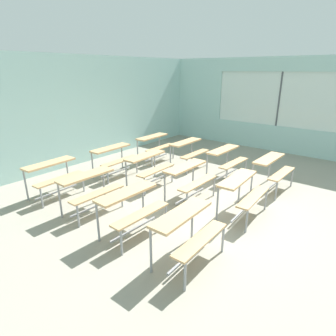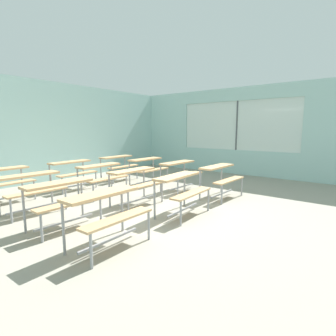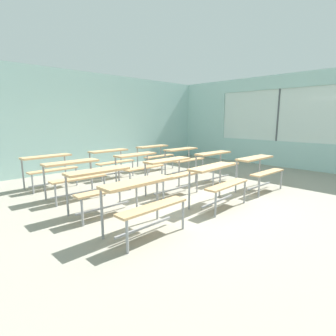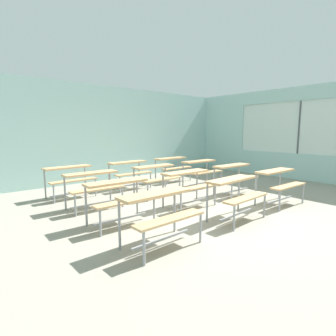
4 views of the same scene
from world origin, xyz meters
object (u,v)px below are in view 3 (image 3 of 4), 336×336
desk_bench_r0c2 (259,166)px  desk_bench_r3c2 (155,152)px  desk_bench_r1c1 (171,168)px  desk_bench_r3c0 (49,164)px  desk_bench_r2c2 (184,155)px  desk_bench_r2c0 (74,171)px  desk_bench_r1c0 (101,181)px  desk_bench_r0c0 (143,195)px  desk_bench_r1c2 (217,160)px  desk_bench_r0c1 (217,176)px  desk_bench_r2c1 (139,161)px  desk_bench_r3c1 (111,157)px

desk_bench_r0c2 → desk_bench_r3c2: size_ratio=1.01×
desk_bench_r1c1 → desk_bench_r3c0: 2.89m
desk_bench_r2c2 → desk_bench_r3c2: size_ratio=1.00×
desk_bench_r2c0 → desk_bench_r2c2: bearing=1.1°
desk_bench_r1c0 → desk_bench_r2c2: (3.35, 1.19, 0.00)m
desk_bench_r2c0 → desk_bench_r0c0: bearing=-90.9°
desk_bench_r1c0 → desk_bench_r1c2: bearing=1.7°
desk_bench_r0c1 → desk_bench_r0c2: size_ratio=1.01×
desk_bench_r0c2 → desk_bench_r3c0: bearing=134.6°
desk_bench_r1c0 → desk_bench_r1c1: 1.66m
desk_bench_r2c1 → desk_bench_r1c1: bearing=-93.5°
desk_bench_r3c2 → desk_bench_r1c1: bearing=-125.1°
desk_bench_r2c0 → desk_bench_r3c1: 1.96m
desk_bench_r0c1 → desk_bench_r3c0: same height
desk_bench_r1c0 → desk_bench_r3c1: same height
desk_bench_r1c2 → desk_bench_r3c1: 2.84m
desk_bench_r2c2 → desk_bench_r3c1: 2.05m
desk_bench_r0c0 → desk_bench_r3c0: (0.02, 3.50, 0.00)m
desk_bench_r0c0 → desk_bench_r1c1: bearing=32.9°
desk_bench_r3c0 → desk_bench_r1c1: bearing=-58.0°
desk_bench_r0c0 → desk_bench_r0c2: size_ratio=0.99×
desk_bench_r3c1 → desk_bench_r0c1: bearing=-90.2°
desk_bench_r0c1 → desk_bench_r2c1: 2.32m
desk_bench_r3c0 → desk_bench_r3c1: same height
desk_bench_r3c1 → desk_bench_r3c2: size_ratio=1.00×
desk_bench_r0c2 → desk_bench_r1c2: (0.02, 1.16, 0.00)m
desk_bench_r2c0 → desk_bench_r1c0: bearing=-92.0°
desk_bench_r0c1 → desk_bench_r1c0: same height
desk_bench_r2c1 → desk_bench_r2c2: size_ratio=1.01×
desk_bench_r0c2 → desk_bench_r1c0: size_ratio=1.00×
desk_bench_r1c2 → desk_bench_r2c0: 3.44m
desk_bench_r0c2 → desk_bench_r2c0: same height
desk_bench_r0c1 → desk_bench_r1c1: 1.14m
desk_bench_r0c1 → desk_bench_r1c0: 2.05m
desk_bench_r0c0 → desk_bench_r3c2: same height
desk_bench_r0c0 → desk_bench_r2c0: (0.07, 2.29, 0.00)m
desk_bench_r3c1 → desk_bench_r1c0: bearing=-126.6°
desk_bench_r2c2 → desk_bench_r2c0: bearing=-179.1°
desk_bench_r1c1 → desk_bench_r3c2: (1.59, 2.34, 0.00)m
desk_bench_r2c0 → desk_bench_r3c0: bearing=92.9°
desk_bench_r2c1 → desk_bench_r0c2: bearing=-57.2°
desk_bench_r1c2 → desk_bench_r2c0: (-3.24, 1.16, 0.00)m
desk_bench_r2c2 → desk_bench_r1c0: bearing=-159.8°
desk_bench_r1c0 → desk_bench_r1c2: size_ratio=1.00×
desk_bench_r1c2 → desk_bench_r0c2: bearing=-89.0°
desk_bench_r1c2 → desk_bench_r2c2: size_ratio=1.01×
desk_bench_r2c2 → desk_bench_r0c1: bearing=-124.5°
desk_bench_r0c1 → desk_bench_r3c0: bearing=113.1°
desk_bench_r0c0 → desk_bench_r2c0: same height
desk_bench_r3c0 → desk_bench_r3c1: (1.63, -0.06, 0.00)m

